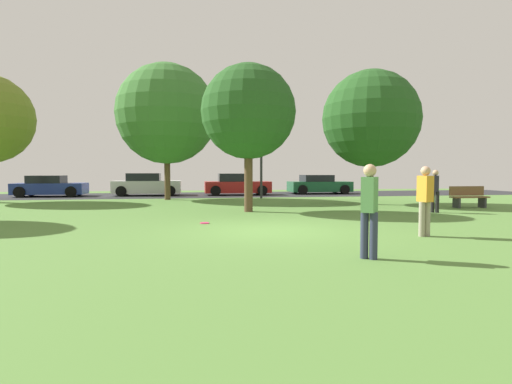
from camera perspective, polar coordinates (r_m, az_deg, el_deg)
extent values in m
plane|color=#547F38|center=(10.42, 1.80, -5.51)|extent=(44.00, 44.00, 0.00)
cube|color=#28282B|center=(26.23, -4.97, -0.38)|extent=(44.00, 6.40, 0.01)
cylinder|color=brown|center=(19.21, 15.92, 2.13)|extent=(0.31, 0.31, 2.58)
sphere|color=#23511E|center=(19.36, 16.04, 9.98)|extent=(4.43, 4.43, 4.43)
cylinder|color=brown|center=(22.07, -12.51, 2.55)|extent=(0.31, 0.31, 2.79)
sphere|color=#38702D|center=(22.28, -12.61, 10.80)|extent=(5.33, 5.33, 5.33)
cylinder|color=brown|center=(15.16, -1.08, 2.12)|extent=(0.32, 0.32, 2.62)
sphere|color=#23511E|center=(15.33, -1.09, 11.36)|extent=(3.56, 3.56, 3.56)
cylinder|color=#2D334C|center=(7.34, 15.18, -5.96)|extent=(0.14, 0.14, 0.82)
cylinder|color=#2D334C|center=(7.29, 16.39, -6.03)|extent=(0.14, 0.14, 0.82)
cube|color=#51894C|center=(7.24, 15.86, -0.36)|extent=(0.37, 0.39, 0.62)
sphere|color=tan|center=(7.23, 15.91, 2.97)|extent=(0.22, 0.22, 0.22)
cylinder|color=black|center=(16.25, 24.39, -1.32)|extent=(0.14, 0.14, 0.78)
cylinder|color=black|center=(16.27, 23.83, -1.31)|extent=(0.14, 0.14, 0.78)
cube|color=black|center=(16.23, 24.16, 1.10)|extent=(0.37, 0.39, 0.59)
sphere|color=tan|center=(16.22, 24.19, 2.52)|extent=(0.21, 0.21, 0.21)
cylinder|color=gray|center=(10.21, 22.54, -3.59)|extent=(0.14, 0.14, 0.82)
cylinder|color=gray|center=(10.32, 23.19, -3.54)|extent=(0.14, 0.14, 0.82)
cube|color=orange|center=(10.21, 22.95, 0.44)|extent=(0.28, 0.36, 0.61)
sphere|color=tan|center=(10.20, 22.99, 2.78)|extent=(0.22, 0.22, 0.22)
cylinder|color=#EA2D6B|center=(11.91, -7.33, -4.40)|extent=(0.27, 0.27, 0.03)
cube|color=#233893|center=(27.31, -27.20, 0.44)|extent=(4.03, 1.77, 0.66)
cube|color=black|center=(27.36, -27.63, 1.61)|extent=(1.93, 1.56, 0.46)
cylinder|color=black|center=(27.77, -23.87, 0.22)|extent=(0.64, 0.22, 0.64)
cylinder|color=black|center=(26.07, -24.84, 0.03)|extent=(0.64, 0.22, 0.64)
cylinder|color=black|center=(28.61, -29.34, 0.16)|extent=(0.64, 0.22, 0.64)
cylinder|color=black|center=(26.96, -30.63, -0.02)|extent=(0.64, 0.22, 0.64)
cube|color=white|center=(26.24, -15.20, 0.70)|extent=(4.16, 1.81, 0.78)
cube|color=black|center=(26.25, -15.67, 2.07)|extent=(2.00, 1.59, 0.48)
cylinder|color=black|center=(27.04, -11.93, 0.34)|extent=(0.64, 0.22, 0.64)
cylinder|color=black|center=(25.24, -12.11, 0.15)|extent=(0.64, 0.22, 0.64)
cylinder|color=black|center=(27.33, -18.03, 0.28)|extent=(0.64, 0.22, 0.64)
cylinder|color=black|center=(25.55, -18.64, 0.10)|extent=(0.64, 0.22, 0.64)
cube|color=#B21E1E|center=(25.94, -2.64, 0.71)|extent=(4.21, 1.71, 0.72)
cube|color=black|center=(25.90, -3.11, 2.07)|extent=(2.02, 1.50, 0.51)
cylinder|color=black|center=(27.00, 0.25, 0.40)|extent=(0.64, 0.22, 0.64)
cylinder|color=black|center=(25.32, 0.90, 0.23)|extent=(0.64, 0.22, 0.64)
cylinder|color=black|center=(26.67, -6.00, 0.35)|extent=(0.64, 0.22, 0.64)
cylinder|color=black|center=(24.97, -5.78, 0.17)|extent=(0.64, 0.22, 0.64)
cube|color=#195633|center=(27.71, 9.01, 0.78)|extent=(4.15, 1.89, 0.68)
cube|color=black|center=(27.63, 8.61, 1.95)|extent=(1.99, 1.66, 0.45)
cylinder|color=black|center=(29.09, 11.14, 0.53)|extent=(0.64, 0.22, 0.64)
cylinder|color=black|center=(27.33, 12.52, 0.36)|extent=(0.64, 0.22, 0.64)
cylinder|color=black|center=(28.21, 5.61, 0.50)|extent=(0.64, 0.22, 0.64)
cylinder|color=black|center=(26.39, 6.66, 0.32)|extent=(0.64, 0.22, 0.64)
cube|color=brown|center=(19.04, 28.13, -0.64)|extent=(1.60, 0.44, 0.06)
cube|color=brown|center=(19.19, 27.78, 0.14)|extent=(1.60, 0.06, 0.40)
cube|color=#333338|center=(19.42, 29.52, -1.28)|extent=(0.10, 0.40, 0.45)
cube|color=#333338|center=(18.70, 26.65, -1.36)|extent=(0.10, 0.40, 0.45)
cylinder|color=#2D2D33|center=(22.67, 0.75, 4.78)|extent=(0.14, 0.14, 4.50)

